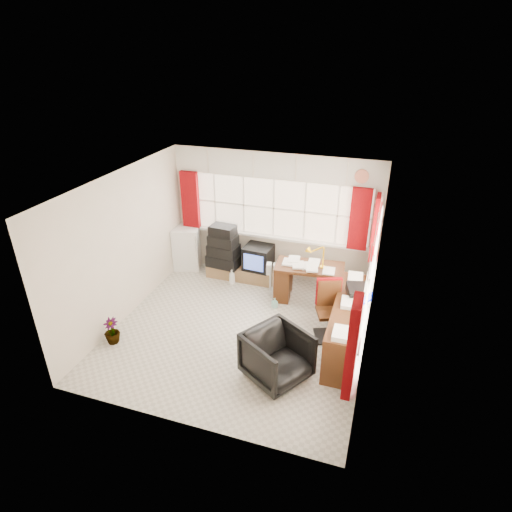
{
  "coord_description": "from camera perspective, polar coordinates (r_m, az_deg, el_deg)",
  "views": [
    {
      "loc": [
        2.05,
        -5.35,
        4.3
      ],
      "look_at": [
        0.11,
        0.55,
        1.15
      ],
      "focal_mm": 30.0,
      "sensor_mm": 36.0,
      "label": 1
    }
  ],
  "objects": [
    {
      "name": "file_tray",
      "position": [
        6.83,
        13.37,
        -4.56
      ],
      "size": [
        0.41,
        0.47,
        0.13
      ],
      "primitive_type": "cube",
      "rotation": [
        0.0,
        0.0,
        0.28
      ],
      "color": "black",
      "rests_on": "credenza"
    },
    {
      "name": "window_back",
      "position": [
        8.28,
        2.26,
        3.03
      ],
      "size": [
        3.7,
        0.12,
        3.6
      ],
      "color": "#FFE8C9",
      "rests_on": "room_walls"
    },
    {
      "name": "hifi_stack",
      "position": [
        8.42,
        -4.36,
        1.11
      ],
      "size": [
        0.67,
        0.46,
        0.86
      ],
      "color": "black",
      "rests_on": "tv_bench"
    },
    {
      "name": "flower_vase",
      "position": [
        7.17,
        -18.68,
        -9.43
      ],
      "size": [
        0.26,
        0.26,
        0.43
      ],
      "primitive_type": "imported",
      "rotation": [
        0.0,
        0.0,
        -0.08
      ],
      "color": "black",
      "rests_on": "ground"
    },
    {
      "name": "crt_tv",
      "position": [
        8.36,
        0.29,
        -0.19
      ],
      "size": [
        0.56,
        0.53,
        0.48
      ],
      "color": "black",
      "rests_on": "tv_bench"
    },
    {
      "name": "spray_bottle_b",
      "position": [
        7.69,
        2.5,
        -6.24
      ],
      "size": [
        0.12,
        0.12,
        0.19
      ],
      "primitive_type": "imported",
      "rotation": [
        0.0,
        0.0,
        -0.75
      ],
      "color": "#8ED4C6",
      "rests_on": "ground"
    },
    {
      "name": "ground",
      "position": [
        7.16,
        -2.28,
        -9.99
      ],
      "size": [
        4.0,
        4.0,
        0.0
      ],
      "primitive_type": "plane",
      "color": "beige",
      "rests_on": "ground"
    },
    {
      "name": "office_chair",
      "position": [
        6.1,
        2.84,
        -13.22
      ],
      "size": [
        1.11,
        1.1,
        0.74
      ],
      "primitive_type": "imported",
      "rotation": [
        0.0,
        0.0,
        1.01
      ],
      "color": "black",
      "rests_on": "ground"
    },
    {
      "name": "desk",
      "position": [
        7.81,
        7.07,
        -3.3
      ],
      "size": [
        1.27,
        0.72,
        0.74
      ],
      "color": "#462310",
      "rests_on": "ground"
    },
    {
      "name": "overhead_cabinets",
      "position": [
        6.73,
        8.27,
        8.95
      ],
      "size": [
        3.98,
        3.98,
        0.48
      ],
      "color": "silver",
      "rests_on": "room_walls"
    },
    {
      "name": "spray_bottle_a",
      "position": [
        8.37,
        -3.22,
        -2.77
      ],
      "size": [
        0.13,
        0.13,
        0.31
      ],
      "primitive_type": "imported",
      "rotation": [
        0.0,
        0.0,
        0.07
      ],
      "color": "white",
      "rests_on": "ground"
    },
    {
      "name": "credenza",
      "position": [
        6.79,
        12.26,
        -8.93
      ],
      "size": [
        0.5,
        2.0,
        0.85
      ],
      "color": "#462310",
      "rests_on": "ground"
    },
    {
      "name": "desk_lamp",
      "position": [
        7.51,
        9.01,
        0.46
      ],
      "size": [
        0.18,
        0.16,
        0.42
      ],
      "color": "#F4BA0A",
      "rests_on": "desk"
    },
    {
      "name": "window_right",
      "position": [
        6.31,
        14.46,
        -6.13
      ],
      "size": [
        0.12,
        3.7,
        3.6
      ],
      "color": "#FFE8C9",
      "rests_on": "room_walls"
    },
    {
      "name": "radiator",
      "position": [
        8.0,
        3.27,
        -3.47
      ],
      "size": [
        0.44,
        0.23,
        0.63
      ],
      "color": "white",
      "rests_on": "ground"
    },
    {
      "name": "room_walls",
      "position": [
        6.37,
        -2.52,
        0.86
      ],
      "size": [
        4.0,
        4.0,
        4.0
      ],
      "color": "beige",
      "rests_on": "ground"
    },
    {
      "name": "task_chair",
      "position": [
        6.91,
        9.68,
        -6.64
      ],
      "size": [
        0.53,
        0.55,
        0.98
      ],
      "color": "black",
      "rests_on": "ground"
    },
    {
      "name": "curtains",
      "position": [
        6.98,
        7.31,
        2.65
      ],
      "size": [
        3.83,
        3.83,
        1.15
      ],
      "color": "#8D0709",
      "rests_on": "room_walls"
    },
    {
      "name": "mini_fridge",
      "position": [
        8.98,
        -9.15,
        1.19
      ],
      "size": [
        0.65,
        0.65,
        0.89
      ],
      "color": "white",
      "rests_on": "ground"
    },
    {
      "name": "tv_bench",
      "position": [
        8.61,
        -1.77,
        -2.08
      ],
      "size": [
        1.4,
        0.5,
        0.25
      ],
      "primitive_type": "cube",
      "color": "#997A4C",
      "rests_on": "ground"
    }
  ]
}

